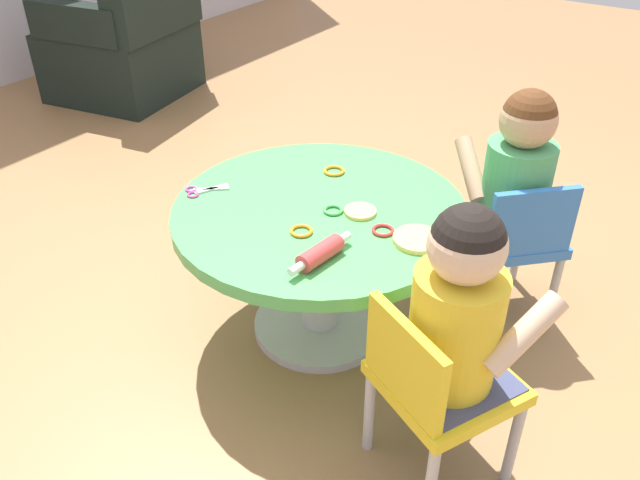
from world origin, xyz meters
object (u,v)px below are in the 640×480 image
object	(u,v)px
child_chair_left	(435,385)
seated_child_right	(518,170)
craft_table	(320,239)
child_chair_right	(512,238)
rolling_pin	(320,253)
armchair_dark	(126,44)
craft_scissors	(201,191)
seated_child_left	(460,306)

from	to	relation	value
child_chair_left	seated_child_right	size ratio (longest dim) A/B	1.05
craft_table	child_chair_left	world-z (taller)	child_chair_left
child_chair_right	rolling_pin	distance (m)	0.74
child_chair_left	child_chair_right	distance (m)	0.72
armchair_dark	craft_table	bearing A→B (deg)	-118.30
craft_table	seated_child_right	size ratio (longest dim) A/B	1.73
child_chair_right	seated_child_right	bearing A→B (deg)	44.55
craft_table	child_chair_left	distance (m)	0.62
child_chair_right	craft_scissors	world-z (taller)	child_chair_right
child_chair_right	rolling_pin	xyz separation A→B (m)	(-0.64, 0.31, 0.19)
craft_table	rolling_pin	world-z (taller)	rolling_pin
child_chair_left	seated_child_left	size ratio (longest dim) A/B	1.05
armchair_dark	seated_child_right	bearing A→B (deg)	-105.49
craft_table	rolling_pin	distance (m)	0.31
craft_table	armchair_dark	bearing A→B (deg)	61.70
child_chair_right	craft_table	bearing A→B (deg)	131.36
craft_table	child_chair_right	bearing A→B (deg)	-48.64
craft_scissors	child_chair_left	bearing A→B (deg)	-101.52
rolling_pin	seated_child_right	bearing A→B (deg)	-23.10
child_chair_right	seated_child_right	distance (m)	0.23
child_chair_right	child_chair_left	bearing A→B (deg)	-174.26
seated_child_right	craft_scissors	xyz separation A→B (m)	(-0.57, 0.80, -0.06)
child_chair_left	craft_scissors	world-z (taller)	child_chair_left
child_chair_right	craft_scissors	size ratio (longest dim) A/B	3.90
craft_table	child_chair_left	bearing A→B (deg)	-119.88
rolling_pin	armchair_dark	bearing A→B (deg)	58.97
craft_scissors	armchair_dark	bearing A→B (deg)	54.34
child_chair_left	rolling_pin	bearing A→B (deg)	78.03
seated_child_right	child_chair_left	bearing A→B (deg)	-172.37
child_chair_left	seated_child_right	bearing A→B (deg)	7.63
rolling_pin	craft_scissors	distance (m)	0.52
seated_child_right	craft_scissors	size ratio (longest dim) A/B	3.71
rolling_pin	child_chair_right	bearing A→B (deg)	-26.07
child_chair_left	rolling_pin	world-z (taller)	child_chair_left
craft_table	child_chair_left	xyz separation A→B (m)	(-0.31, -0.54, -0.05)
seated_child_right	seated_child_left	bearing A→B (deg)	-170.58
seated_child_left	armchair_dark	size ratio (longest dim) A/B	0.60
seated_child_right	armchair_dark	distance (m)	2.69
rolling_pin	child_chair_left	bearing A→B (deg)	-101.97
craft_table	craft_scissors	xyz separation A→B (m)	(-0.13, 0.36, 0.12)
child_chair_left	rolling_pin	size ratio (longest dim) A/B	2.32
child_chair_left	craft_table	bearing A→B (deg)	60.12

